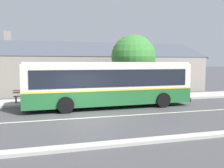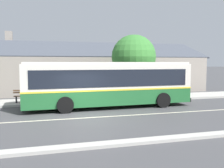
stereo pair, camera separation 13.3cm
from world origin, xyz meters
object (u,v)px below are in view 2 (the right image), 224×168
(bus_stop_sign, at_px, (185,79))
(street_tree_primary, at_px, (133,59))
(bench_by_building, at_px, (27,96))
(transit_bus, at_px, (109,83))

(bus_stop_sign, bearing_deg, street_tree_primary, 157.37)
(bench_by_building, distance_m, bus_stop_sign, 12.59)
(street_tree_primary, bearing_deg, transit_bus, -129.44)
(transit_bus, xyz_separation_m, bench_by_building, (-5.42, 2.70, -1.06))
(street_tree_primary, height_order, bus_stop_sign, street_tree_primary)
(bench_by_building, relative_size, bus_stop_sign, 0.73)
(street_tree_primary, bearing_deg, bench_by_building, -172.87)
(bench_by_building, bearing_deg, transit_bus, -26.43)
(bench_by_building, distance_m, street_tree_primary, 9.02)
(transit_bus, relative_size, bench_by_building, 6.38)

